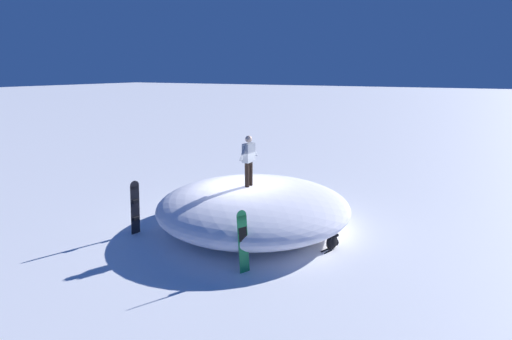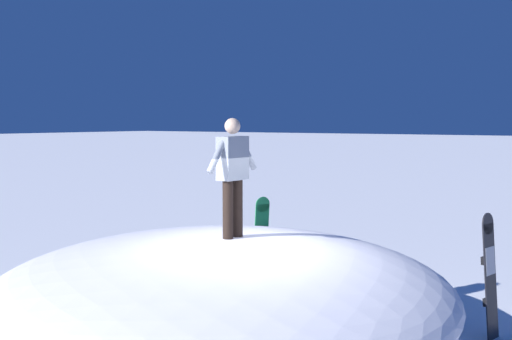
# 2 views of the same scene
# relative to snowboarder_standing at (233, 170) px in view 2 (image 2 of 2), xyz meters

# --- Properties ---
(snow_mound) EXTENTS (8.13, 8.14, 1.42)m
(snow_mound) POSITION_rel_snowboarder_standing_xyz_m (-0.18, 0.07, -1.62)
(snow_mound) COLOR white
(snow_mound) RESTS_ON ground
(snowboarder_standing) EXTENTS (0.99, 0.25, 1.60)m
(snowboarder_standing) POSITION_rel_snowboarder_standing_xyz_m (0.00, 0.00, 0.00)
(snowboarder_standing) COLOR black
(snowboarder_standing) RESTS_ON snow_mound
(snowboard_primary_upright) EXTENTS (0.33, 0.28, 1.61)m
(snowboard_primary_upright) POSITION_rel_snowboarder_standing_xyz_m (2.56, 1.22, -1.50)
(snowboard_primary_upright) COLOR #1E8C47
(snowboard_primary_upright) RESTS_ON ground
(snowboard_secondary_upright) EXTENTS (0.33, 0.24, 1.73)m
(snowboard_secondary_upright) POSITION_rel_snowboarder_standing_xyz_m (2.03, -2.86, -1.43)
(snowboard_secondary_upright) COLOR black
(snowboard_secondary_upright) RESTS_ON ground
(backpack_near) EXTENTS (0.66, 0.39, 0.44)m
(backpack_near) POSITION_rel_snowboarder_standing_xyz_m (0.27, 2.84, -2.11)
(backpack_near) COLOR black
(backpack_near) RESTS_ON ground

